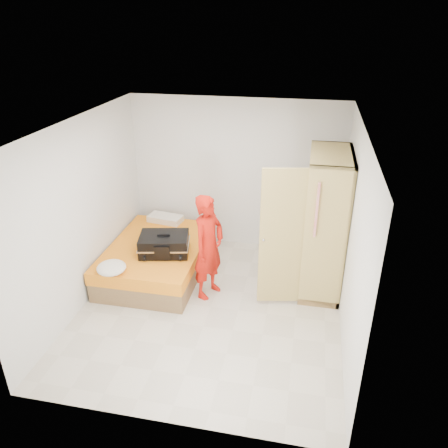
% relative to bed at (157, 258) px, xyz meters
% --- Properties ---
extents(room, '(4.00, 4.02, 2.60)m').
position_rel_bed_xyz_m(room, '(1.05, -0.75, 1.05)').
color(room, beige).
rests_on(room, ground).
extents(bed, '(1.42, 2.02, 0.50)m').
position_rel_bed_xyz_m(bed, '(0.00, 0.00, 0.00)').
color(bed, olive).
rests_on(bed, ground).
extents(wardrobe, '(1.16, 1.30, 2.10)m').
position_rel_bed_xyz_m(wardrobe, '(2.50, 0.10, 0.75)').
color(wardrobe, tan).
rests_on(wardrobe, ground).
extents(person, '(0.57, 0.68, 1.57)m').
position_rel_bed_xyz_m(person, '(0.95, -0.41, 0.54)').
color(person, red).
rests_on(person, ground).
extents(suitcase, '(0.84, 0.69, 0.32)m').
position_rel_bed_xyz_m(suitcase, '(0.21, -0.21, 0.39)').
color(suitcase, black).
rests_on(suitcase, bed).
extents(round_cushion, '(0.41, 0.41, 0.16)m').
position_rel_bed_xyz_m(round_cushion, '(-0.34, -0.90, 0.33)').
color(round_cushion, white).
rests_on(round_cushion, bed).
extents(pillow, '(0.62, 0.39, 0.11)m').
position_rel_bed_xyz_m(pillow, '(-0.13, 0.85, 0.30)').
color(pillow, white).
rests_on(pillow, bed).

